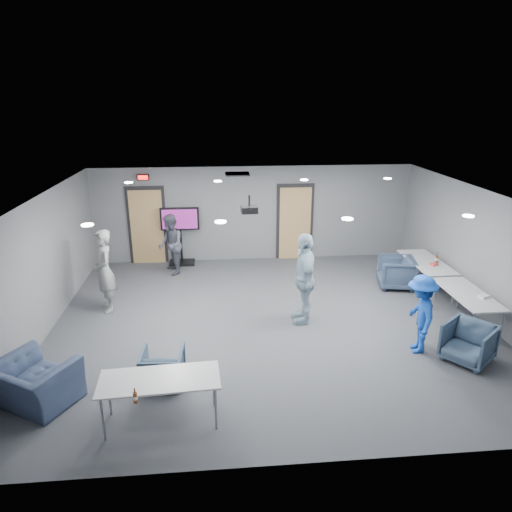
{
  "coord_description": "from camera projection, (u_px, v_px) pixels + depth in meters",
  "views": [
    {
      "loc": [
        -1.07,
        -8.63,
        4.51
      ],
      "look_at": [
        -0.22,
        0.79,
        1.2
      ],
      "focal_mm": 32.0,
      "sensor_mm": 36.0,
      "label": 1
    }
  ],
  "objects": [
    {
      "name": "downlights",
      "position": [
        271.0,
        197.0,
        8.8
      ],
      "size": [
        6.18,
        3.78,
        0.02
      ],
      "color": "white",
      "rests_on": "ceiling"
    },
    {
      "name": "wall_back",
      "position": [
        253.0,
        214.0,
        13.0
      ],
      "size": [
        9.0,
        0.02,
        2.7
      ],
      "primitive_type": "cube",
      "color": "slate",
      "rests_on": "floor"
    },
    {
      "name": "hvac_diffuser",
      "position": [
        237.0,
        174.0,
        11.39
      ],
      "size": [
        0.6,
        0.6,
        0.03
      ],
      "primitive_type": "cube",
      "color": "black",
      "rests_on": "ceiling"
    },
    {
      "name": "ceiling",
      "position": [
        271.0,
        196.0,
        8.8
      ],
      "size": [
        9.0,
        9.0,
        0.0
      ],
      "primitive_type": "plane",
      "rotation": [
        3.14,
        0.0,
        0.0
      ],
      "color": "white",
      "rests_on": "wall_back"
    },
    {
      "name": "table_front_left",
      "position": [
        160.0,
        382.0,
        6.48
      ],
      "size": [
        1.74,
        0.81,
        0.73
      ],
      "rotation": [
        0.0,
        0.0,
        0.06
      ],
      "color": "silver",
      "rests_on": "floor"
    },
    {
      "name": "wall_right",
      "position": [
        481.0,
        255.0,
        9.63
      ],
      "size": [
        0.02,
        8.0,
        2.7
      ],
      "primitive_type": "cube",
      "color": "slate",
      "rests_on": "floor"
    },
    {
      "name": "chair_front_b",
      "position": [
        35.0,
        383.0,
        6.98
      ],
      "size": [
        1.47,
        1.41,
        0.73
      ],
      "primitive_type": "imported",
      "rotation": [
        0.0,
        0.0,
        2.62
      ],
      "color": "#394662",
      "rests_on": "floor"
    },
    {
      "name": "person_d",
      "position": [
        420.0,
        314.0,
        8.33
      ],
      "size": [
        0.72,
        1.05,
        1.5
      ],
      "primitive_type": "imported",
      "rotation": [
        0.0,
        0.0,
        -1.75
      ],
      "color": "#1B48B0",
      "rests_on": "floor"
    },
    {
      "name": "wall_front",
      "position": [
        310.0,
        374.0,
        5.48
      ],
      "size": [
        9.0,
        0.02,
        2.7
      ],
      "primitive_type": "cube",
      "color": "slate",
      "rests_on": "floor"
    },
    {
      "name": "door_right",
      "position": [
        295.0,
        223.0,
        13.15
      ],
      "size": [
        1.06,
        0.17,
        2.24
      ],
      "color": "black",
      "rests_on": "wall_back"
    },
    {
      "name": "wrapper",
      "position": [
        484.0,
        296.0,
        9.08
      ],
      "size": [
        0.25,
        0.22,
        0.05
      ],
      "primitive_type": "cube",
      "rotation": [
        0.0,
        0.0,
        0.42
      ],
      "color": "silver",
      "rests_on": "table_right_b"
    },
    {
      "name": "person_b",
      "position": [
        171.0,
        245.0,
        12.04
      ],
      "size": [
        0.78,
        0.91,
        1.62
      ],
      "primitive_type": "imported",
      "rotation": [
        0.0,
        0.0,
        -1.33
      ],
      "color": "#505360",
      "rests_on": "floor"
    },
    {
      "name": "tv_stand",
      "position": [
        180.0,
        232.0,
        12.73
      ],
      "size": [
        1.07,
        0.51,
        1.63
      ],
      "color": "black",
      "rests_on": "floor"
    },
    {
      "name": "bottle_front",
      "position": [
        135.0,
        397.0,
        5.93
      ],
      "size": [
        0.06,
        0.06,
        0.22
      ],
      "color": "#602E10",
      "rests_on": "table_front_left"
    },
    {
      "name": "projector",
      "position": [
        249.0,
        209.0,
        9.0
      ],
      "size": [
        0.34,
        0.32,
        0.35
      ],
      "rotation": [
        0.0,
        0.0,
        0.06
      ],
      "color": "black",
      "rests_on": "ceiling"
    },
    {
      "name": "floor",
      "position": [
        269.0,
        321.0,
        9.69
      ],
      "size": [
        9.0,
        9.0,
        0.0
      ],
      "primitive_type": "plane",
      "color": "#3D4045",
      "rests_on": "ground"
    },
    {
      "name": "table_right_b",
      "position": [
        468.0,
        295.0,
        9.29
      ],
      "size": [
        0.73,
        1.75,
        0.73
      ],
      "rotation": [
        0.0,
        0.0,
        1.57
      ],
      "color": "silver",
      "rests_on": "floor"
    },
    {
      "name": "wall_left",
      "position": [
        40.0,
        269.0,
        8.86
      ],
      "size": [
        0.02,
        8.0,
        2.7
      ],
      "primitive_type": "cube",
      "color": "slate",
      "rests_on": "floor"
    },
    {
      "name": "table_right_a",
      "position": [
        426.0,
        263.0,
        11.08
      ],
      "size": [
        0.77,
        1.85,
        0.73
      ],
      "rotation": [
        0.0,
        0.0,
        1.57
      ],
      "color": "silver",
      "rests_on": "floor"
    },
    {
      "name": "exit_sign",
      "position": [
        143.0,
        177.0,
        12.32
      ],
      "size": [
        0.32,
        0.08,
        0.16
      ],
      "color": "black",
      "rests_on": "wall_back"
    },
    {
      "name": "chair_right_a",
      "position": [
        396.0,
        272.0,
        11.31
      ],
      "size": [
        0.99,
        0.97,
        0.77
      ],
      "primitive_type": "imported",
      "rotation": [
        0.0,
        0.0,
        -1.76
      ],
      "color": "#36455D",
      "rests_on": "floor"
    },
    {
      "name": "bottle_right",
      "position": [
        437.0,
        259.0,
        10.94
      ],
      "size": [
        0.07,
        0.07,
        0.26
      ],
      "color": "#602E10",
      "rests_on": "table_right_a"
    },
    {
      "name": "door_left",
      "position": [
        147.0,
        226.0,
        12.8
      ],
      "size": [
        1.06,
        0.17,
        2.24
      ],
      "color": "black",
      "rests_on": "wall_back"
    },
    {
      "name": "person_a",
      "position": [
        104.0,
        271.0,
        9.92
      ],
      "size": [
        0.68,
        0.79,
        1.84
      ],
      "primitive_type": "imported",
      "rotation": [
        0.0,
        0.0,
        -1.15
      ],
      "color": "gray",
      "rests_on": "floor"
    },
    {
      "name": "chair_front_a",
      "position": [
        163.0,
        367.0,
        7.47
      ],
      "size": [
        0.71,
        0.73,
        0.63
      ],
      "primitive_type": "imported",
      "rotation": [
        0.0,
        0.0,
        3.09
      ],
      "color": "#3A4E64",
      "rests_on": "floor"
    },
    {
      "name": "chair_right_c",
      "position": [
        468.0,
        343.0,
        8.13
      ],
      "size": [
        1.1,
        1.09,
        0.72
      ],
      "primitive_type": "imported",
      "rotation": [
        0.0,
        0.0,
        -0.9
      ],
      "color": "#384C62",
      "rests_on": "floor"
    },
    {
      "name": "person_c",
      "position": [
        304.0,
        278.0,
        9.4
      ],
      "size": [
        0.52,
        1.15,
        1.94
      ],
      "primitive_type": "imported",
      "rotation": [
        0.0,
        0.0,
        -1.61
      ],
      "color": "#9BB7C8",
      "rests_on": "floor"
    },
    {
      "name": "snack_box",
      "position": [
        434.0,
        264.0,
        10.81
      ],
      "size": [
        0.21,
        0.18,
        0.04
      ],
      "primitive_type": "cube",
      "rotation": [
        0.0,
        0.0,
        0.41
      ],
      "color": "red",
      "rests_on": "table_right_a"
    }
  ]
}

